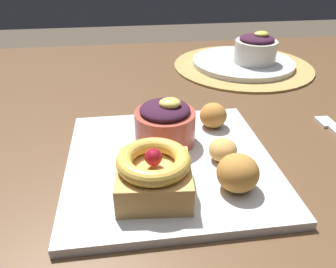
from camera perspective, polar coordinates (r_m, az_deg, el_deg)
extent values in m
cube|color=brown|center=(0.64, 4.47, 2.67)|extent=(1.41, 0.92, 0.04)
cylinder|color=brown|center=(1.35, 26.67, -2.34)|extent=(0.07, 0.07, 0.69)
cylinder|color=#AD894C|center=(0.86, 12.61, 11.29)|extent=(0.34, 0.34, 0.00)
cube|color=silver|center=(0.47, 0.34, -4.84)|extent=(0.28, 0.28, 0.01)
cube|color=tan|center=(0.39, -2.40, -7.91)|extent=(0.09, 0.09, 0.04)
torus|color=#E5BC4C|center=(0.38, -2.49, -4.59)|extent=(0.09, 0.09, 0.02)
sphere|color=maroon|center=(0.38, -2.51, -3.95)|extent=(0.02, 0.02, 0.02)
cylinder|color=#B24C3D|center=(0.49, -0.53, 1.18)|extent=(0.09, 0.09, 0.05)
ellipsoid|color=#38192D|center=(0.48, -0.54, 4.17)|extent=(0.07, 0.07, 0.02)
ellipsoid|color=#EAD666|center=(0.47, 0.33, 5.30)|extent=(0.03, 0.03, 0.01)
ellipsoid|color=#BC7F38|center=(0.41, 12.01, -6.49)|extent=(0.05, 0.05, 0.05)
ellipsoid|color=tan|center=(0.46, 9.25, -2.71)|extent=(0.04, 0.04, 0.03)
ellipsoid|color=#BC7F38|center=(0.54, 7.72, 3.17)|extent=(0.04, 0.04, 0.04)
cylinder|color=silver|center=(0.86, 12.67, 11.83)|extent=(0.25, 0.25, 0.01)
cylinder|color=silver|center=(0.84, 14.68, 13.46)|extent=(0.10, 0.10, 0.05)
ellipsoid|color=#38192D|center=(0.83, 14.96, 15.42)|extent=(0.08, 0.08, 0.02)
ellipsoid|color=#E5CC56|center=(0.83, 15.69, 16.11)|extent=(0.03, 0.03, 0.01)
cube|color=silver|center=(0.64, 25.33, 1.88)|extent=(0.03, 0.04, 0.00)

